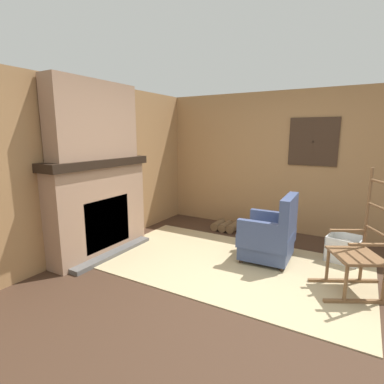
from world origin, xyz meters
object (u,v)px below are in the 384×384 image
at_px(rocking_chair, 360,255).
at_px(oil_lamp_vase, 81,153).
at_px(armchair, 270,236).
at_px(firewood_stack, 226,226).
at_px(laundry_basket, 344,249).
at_px(storage_case, 106,154).

relative_size(rocking_chair, oil_lamp_vase, 4.84).
relative_size(armchair, firewood_stack, 2.06).
distance_m(firewood_stack, oil_lamp_vase, 2.78).
distance_m(rocking_chair, firewood_stack, 2.51).
distance_m(armchair, firewood_stack, 1.42).
bearing_deg(laundry_basket, oil_lamp_vase, -152.17).
distance_m(oil_lamp_vase, storage_case, 0.44).
bearing_deg(armchair, laundry_basket, -153.46).
xyz_separation_m(armchair, laundry_basket, (0.89, 0.49, -0.17)).
relative_size(armchair, laundry_basket, 1.92).
bearing_deg(storage_case, armchair, 17.92).
height_order(firewood_stack, laundry_basket, laundry_basket).
distance_m(rocking_chair, storage_case, 3.47).
bearing_deg(firewood_stack, laundry_basket, -12.69).
xyz_separation_m(firewood_stack, storage_case, (-1.19, -1.65, 1.35)).
relative_size(laundry_basket, oil_lamp_vase, 1.73).
bearing_deg(rocking_chair, firewood_stack, -59.83).
relative_size(rocking_chair, firewood_stack, 3.01).
bearing_deg(firewood_stack, storage_case, -125.96).
xyz_separation_m(firewood_stack, oil_lamp_vase, (-1.19, -2.09, 1.39)).
xyz_separation_m(armchair, rocking_chair, (1.07, -0.37, 0.10)).
distance_m(armchair, laundry_basket, 1.03).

